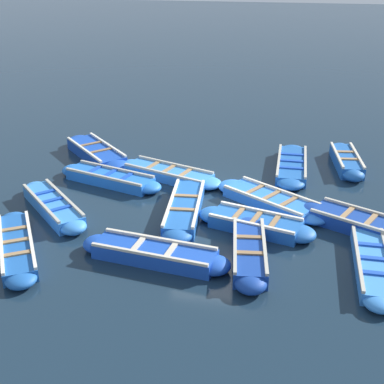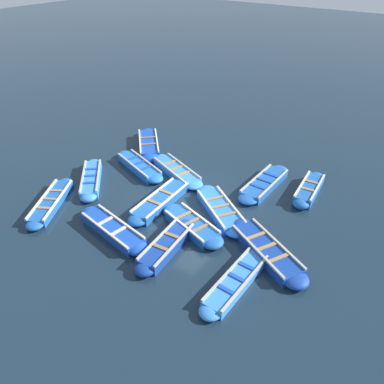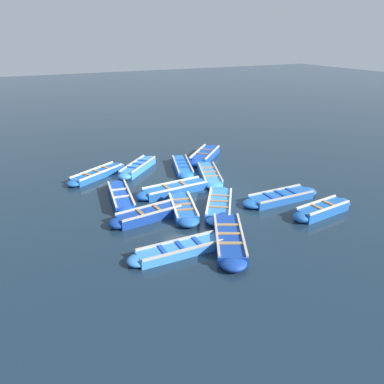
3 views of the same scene
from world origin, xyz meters
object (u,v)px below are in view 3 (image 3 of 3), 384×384
boat_centre (175,189)px  boat_drifting (97,174)px  boat_tucked (219,205)px  boat_near_quay (281,197)px  boat_bow_out (149,215)px  boat_outer_left (205,155)px  boat_mid_row (229,238)px  boat_stern_in (322,210)px  boat_broadside (183,208)px  boat_alongside (138,167)px  boat_inner_gap (121,197)px  boat_end_of_row (182,167)px  boat_outer_right (180,249)px  boat_far_corner (210,175)px

boat_centre → boat_drifting: boat_centre is taller
boat_tucked → boat_near_quay: size_ratio=0.94×
boat_bow_out → boat_drifting: bearing=97.0°
boat_bow_out → boat_tucked: 3.07m
boat_outer_left → boat_centre: bearing=-133.6°
boat_mid_row → boat_stern_in: bearing=2.8°
boat_stern_in → boat_broadside: 5.75m
boat_alongside → boat_outer_left: boat_outer_left is taller
boat_mid_row → boat_near_quay: bearing=27.3°
boat_outer_left → boat_inner_gap: bearing=-149.7°
boat_near_quay → boat_end_of_row: bearing=110.4°
boat_outer_right → boat_centre: bearing=67.3°
boat_end_of_row → boat_alongside: bearing=156.2°
boat_drifting → boat_mid_row: bearing=-73.7°
boat_stern_in → boat_outer_left: boat_stern_in is taller
boat_outer_right → boat_outer_left: size_ratio=1.09×
boat_alongside → boat_mid_row: 8.77m
boat_mid_row → boat_inner_gap: bearing=113.9°
boat_stern_in → boat_drifting: (-7.23, 8.53, -0.04)m
boat_bow_out → boat_near_quay: (5.87, -0.97, -0.03)m
boat_stern_in → boat_end_of_row: bearing=110.2°
boat_alongside → boat_outer_right: (-1.51, -8.60, -0.03)m
boat_alongside → boat_near_quay: size_ratio=0.81×
boat_inner_gap → boat_outer_right: bearing=-84.4°
boat_centre → boat_stern_in: size_ratio=1.22×
boat_outer_right → boat_centre: boat_centre is taller
boat_alongside → boat_broadside: bearing=-90.4°
boat_centre → boat_near_quay: size_ratio=1.02×
boat_centre → boat_bow_out: bearing=-136.0°
boat_bow_out → boat_mid_row: 3.57m
boat_alongside → boat_near_quay: 7.98m
boat_tucked → boat_drifting: size_ratio=1.00×
boat_end_of_row → boat_tucked: bearing=-97.8°
boat_drifting → boat_end_of_row: boat_end_of_row is taller
boat_outer_right → boat_centre: size_ratio=0.95×
boat_centre → boat_outer_left: 5.43m
boat_drifting → boat_near_quay: 9.38m
boat_end_of_row → boat_far_corner: bearing=-67.8°
boat_tucked → boat_inner_gap: (-3.53, 2.63, 0.03)m
boat_bow_out → boat_stern_in: (6.53, -2.82, 0.01)m
boat_centre → boat_far_corner: boat_centre is taller
boat_drifting → boat_end_of_row: bearing=-12.4°
boat_drifting → boat_inner_gap: 3.47m
boat_tucked → boat_drifting: 7.16m
boat_outer_left → boat_mid_row: bearing=-113.7°
boat_bow_out → boat_outer_left: bearing=45.6°
boat_centre → boat_mid_row: size_ratio=0.99×
boat_tucked → boat_stern_in: bearing=-34.9°
boat_outer_right → boat_end_of_row: 8.49m
boat_centre → boat_end_of_row: (1.69, 2.75, -0.01)m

